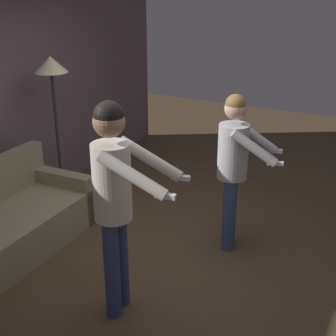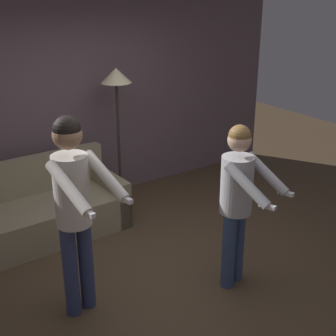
{
  "view_description": "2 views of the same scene",
  "coord_description": "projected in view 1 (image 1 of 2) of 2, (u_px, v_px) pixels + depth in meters",
  "views": [
    {
      "loc": [
        -3.63,
        -1.92,
        2.63
      ],
      "look_at": [
        -0.39,
        -0.18,
        1.12
      ],
      "focal_mm": 50.0,
      "sensor_mm": 36.0,
      "label": 1
    },
    {
      "loc": [
        -2.27,
        -3.34,
        2.76
      ],
      "look_at": [
        -0.2,
        -0.27,
        1.3
      ],
      "focal_mm": 50.0,
      "sensor_mm": 36.0,
      "label": 2
    }
  ],
  "objects": [
    {
      "name": "ground_plane",
      "position": [
        171.0,
        253.0,
        4.79
      ],
      "size": [
        12.0,
        12.0,
        0.0
      ],
      "primitive_type": "plane",
      "color": "#4E3C29"
    },
    {
      "name": "couch",
      "position": [
        3.0,
        229.0,
        4.7
      ],
      "size": [
        1.93,
        0.92,
        0.87
      ],
      "color": "gray",
      "rests_on": "ground_plane"
    },
    {
      "name": "torchiere_lamp",
      "position": [
        52.0,
        79.0,
        5.29
      ],
      "size": [
        0.38,
        0.38,
        1.81
      ],
      "color": "#332D28",
      "rests_on": "ground_plane"
    },
    {
      "name": "person_standing_left",
      "position": [
        115.0,
        190.0,
        3.57
      ],
      "size": [
        0.51,
        0.74,
        1.81
      ],
      "color": "navy",
      "rests_on": "ground_plane"
    },
    {
      "name": "person_standing_right",
      "position": [
        234.0,
        160.0,
        4.58
      ],
      "size": [
        0.54,
        0.66,
        1.62
      ],
      "color": "#374C77",
      "rests_on": "ground_plane"
    }
  ]
}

